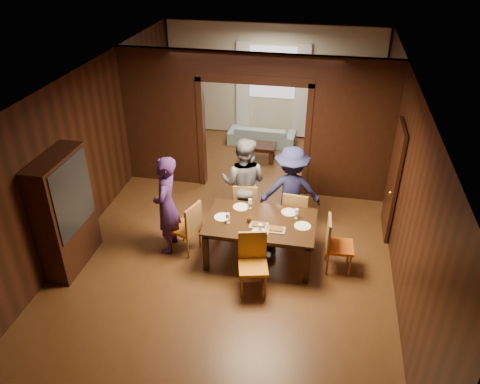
% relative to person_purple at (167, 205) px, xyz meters
% --- Properties ---
extents(floor, '(9.00, 9.00, 0.00)m').
position_rel_person_purple_xyz_m(floor, '(1.07, 0.81, -0.89)').
color(floor, '#563318').
rests_on(floor, ground).
extents(ceiling, '(5.50, 9.00, 0.02)m').
position_rel_person_purple_xyz_m(ceiling, '(1.07, 0.81, 2.01)').
color(ceiling, silver).
rests_on(ceiling, room_walls).
extents(room_walls, '(5.52, 9.01, 2.90)m').
position_rel_person_purple_xyz_m(room_walls, '(1.07, 2.69, 0.62)').
color(room_walls, black).
rests_on(room_walls, floor).
extents(person_purple, '(0.48, 0.68, 1.78)m').
position_rel_person_purple_xyz_m(person_purple, '(0.00, 0.00, 0.00)').
color(person_purple, '#3F2060').
rests_on(person_purple, floor).
extents(person_grey, '(0.92, 0.75, 1.78)m').
position_rel_person_purple_xyz_m(person_grey, '(1.14, 0.99, 0.00)').
color(person_grey, '#5C5C63').
rests_on(person_grey, floor).
extents(person_navy, '(1.19, 0.81, 1.70)m').
position_rel_person_purple_xyz_m(person_navy, '(2.00, 0.96, -0.04)').
color(person_navy, '#1C1E46').
rests_on(person_navy, floor).
extents(sofa, '(1.71, 0.70, 0.50)m').
position_rel_person_purple_xyz_m(sofa, '(0.92, 4.66, -0.64)').
color(sofa, '#90B4BD').
rests_on(sofa, floor).
extents(serving_bowl, '(0.37, 0.37, 0.09)m').
position_rel_person_purple_xyz_m(serving_bowl, '(1.69, 0.12, -0.08)').
color(serving_bowl, black).
rests_on(serving_bowl, dining_table).
extents(dining_table, '(1.81, 1.12, 0.76)m').
position_rel_person_purple_xyz_m(dining_table, '(1.61, 0.03, -0.51)').
color(dining_table, black).
rests_on(dining_table, floor).
extents(coffee_table, '(0.80, 0.50, 0.40)m').
position_rel_person_purple_xyz_m(coffee_table, '(0.99, 3.73, -0.69)').
color(coffee_table, black).
rests_on(coffee_table, floor).
extents(chair_left, '(0.56, 0.56, 0.97)m').
position_rel_person_purple_xyz_m(chair_left, '(0.29, 0.01, -0.40)').
color(chair_left, '#C76F12').
rests_on(chair_left, floor).
extents(chair_right, '(0.46, 0.46, 0.97)m').
position_rel_person_purple_xyz_m(chair_right, '(2.92, -0.01, -0.40)').
color(chair_right, '#DD5A14').
rests_on(chair_right, floor).
extents(chair_far_l, '(0.48, 0.48, 0.97)m').
position_rel_person_purple_xyz_m(chair_far_l, '(1.19, 0.93, -0.40)').
color(chair_far_l, red).
rests_on(chair_far_l, floor).
extents(chair_far_r, '(0.48, 0.48, 0.97)m').
position_rel_person_purple_xyz_m(chair_far_r, '(2.14, 0.81, -0.40)').
color(chair_far_r, '#DE5014').
rests_on(chair_far_r, floor).
extents(chair_near, '(0.53, 0.53, 0.97)m').
position_rel_person_purple_xyz_m(chair_near, '(1.62, -0.78, -0.40)').
color(chair_near, orange).
rests_on(chair_near, floor).
extents(hutch, '(0.40, 1.20, 2.00)m').
position_rel_person_purple_xyz_m(hutch, '(-1.46, -0.69, 0.11)').
color(hutch, black).
rests_on(hutch, floor).
extents(door_right, '(0.06, 0.90, 2.10)m').
position_rel_person_purple_xyz_m(door_right, '(3.77, 1.31, 0.16)').
color(door_right, black).
rests_on(door_right, floor).
extents(window_far, '(1.20, 0.03, 1.30)m').
position_rel_person_purple_xyz_m(window_far, '(1.07, 5.25, 0.81)').
color(window_far, silver).
rests_on(window_far, back_wall).
extents(curtain_left, '(0.35, 0.06, 2.40)m').
position_rel_person_purple_xyz_m(curtain_left, '(0.32, 5.21, 0.36)').
color(curtain_left, white).
rests_on(curtain_left, back_wall).
extents(curtain_right, '(0.35, 0.06, 2.40)m').
position_rel_person_purple_xyz_m(curtain_right, '(1.82, 5.21, 0.36)').
color(curtain_right, white).
rests_on(curtain_right, back_wall).
extents(plate_left, '(0.27, 0.27, 0.01)m').
position_rel_person_purple_xyz_m(plate_left, '(0.96, 0.01, -0.12)').
color(plate_left, white).
rests_on(plate_left, dining_table).
extents(plate_far_l, '(0.27, 0.27, 0.01)m').
position_rel_person_purple_xyz_m(plate_far_l, '(1.20, 0.38, -0.12)').
color(plate_far_l, white).
rests_on(plate_far_l, dining_table).
extents(plate_far_r, '(0.27, 0.27, 0.01)m').
position_rel_person_purple_xyz_m(plate_far_r, '(2.04, 0.38, -0.12)').
color(plate_far_r, silver).
rests_on(plate_far_r, dining_table).
extents(plate_right, '(0.27, 0.27, 0.01)m').
position_rel_person_purple_xyz_m(plate_right, '(2.30, 0.01, -0.12)').
color(plate_right, white).
rests_on(plate_right, dining_table).
extents(plate_near, '(0.27, 0.27, 0.01)m').
position_rel_person_purple_xyz_m(plate_near, '(1.64, -0.29, -0.12)').
color(plate_near, silver).
rests_on(plate_near, dining_table).
extents(platter_a, '(0.30, 0.20, 0.04)m').
position_rel_person_purple_xyz_m(platter_a, '(1.60, -0.11, -0.11)').
color(platter_a, gray).
rests_on(platter_a, dining_table).
extents(platter_b, '(0.30, 0.20, 0.04)m').
position_rel_person_purple_xyz_m(platter_b, '(1.89, -0.18, -0.11)').
color(platter_b, gray).
rests_on(platter_b, dining_table).
extents(wineglass_left, '(0.08, 0.08, 0.18)m').
position_rel_person_purple_xyz_m(wineglass_left, '(1.09, -0.12, -0.04)').
color(wineglass_left, silver).
rests_on(wineglass_left, dining_table).
extents(wineglass_far, '(0.08, 0.08, 0.18)m').
position_rel_person_purple_xyz_m(wineglass_far, '(1.37, 0.39, -0.04)').
color(wineglass_far, white).
rests_on(wineglass_far, dining_table).
extents(wineglass_right, '(0.08, 0.08, 0.18)m').
position_rel_person_purple_xyz_m(wineglass_right, '(2.18, 0.23, -0.04)').
color(wineglass_right, white).
rests_on(wineglass_right, dining_table).
extents(tumbler, '(0.07, 0.07, 0.14)m').
position_rel_person_purple_xyz_m(tumbler, '(1.64, -0.27, -0.06)').
color(tumbler, white).
rests_on(tumbler, dining_table).
extents(condiment_jar, '(0.08, 0.08, 0.11)m').
position_rel_person_purple_xyz_m(condiment_jar, '(1.43, -0.04, -0.07)').
color(condiment_jar, '#462610').
rests_on(condiment_jar, dining_table).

